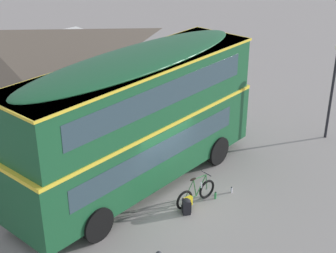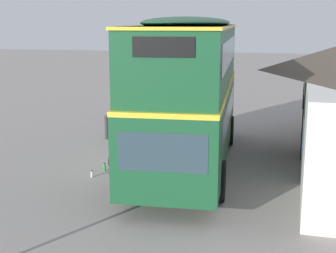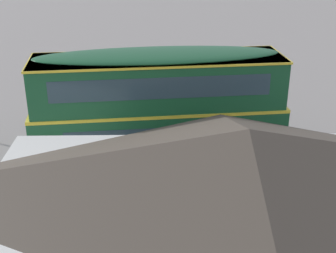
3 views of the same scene
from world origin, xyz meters
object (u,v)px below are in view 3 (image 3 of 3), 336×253
object	(u,v)px
water_bottle_clear_plastic	(116,136)
kerb_bollard	(215,115)
double_decker_bus	(158,105)
backpack_on_ground	(159,134)
water_bottle_green_metal	(131,137)
touring_bicycle	(147,134)

from	to	relation	value
water_bottle_clear_plastic	kerb_bollard	xyz separation A→B (m)	(-4.75, -1.34, 0.40)
double_decker_bus	backpack_on_ground	distance (m)	3.35
water_bottle_green_metal	kerb_bollard	distance (m)	4.34
water_bottle_green_metal	backpack_on_ground	bearing A→B (deg)	174.50
water_bottle_clear_plastic	water_bottle_green_metal	size ratio (longest dim) A/B	0.81
backpack_on_ground	water_bottle_clear_plastic	xyz separation A→B (m)	(1.98, -0.27, -0.18)
backpack_on_ground	kerb_bollard	bearing A→B (deg)	-149.86
kerb_bollard	water_bottle_green_metal	bearing A→B (deg)	20.01
double_decker_bus	water_bottle_green_metal	xyz separation A→B (m)	(1.22, -2.49, -2.52)
touring_bicycle	double_decker_bus	bearing A→B (deg)	102.33
touring_bicycle	water_bottle_clear_plastic	bearing A→B (deg)	-16.38
double_decker_bus	backpack_on_ground	xyz separation A→B (m)	(-0.08, -2.36, -2.37)
double_decker_bus	touring_bicycle	distance (m)	3.21
backpack_on_ground	water_bottle_clear_plastic	distance (m)	2.01
touring_bicycle	backpack_on_ground	bearing A→B (deg)	-165.37
touring_bicycle	water_bottle_clear_plastic	size ratio (longest dim) A/B	7.94
water_bottle_clear_plastic	water_bottle_green_metal	world-z (taller)	water_bottle_green_metal
touring_bicycle	water_bottle_clear_plastic	world-z (taller)	touring_bicycle
double_decker_bus	backpack_on_ground	world-z (taller)	double_decker_bus
double_decker_bus	kerb_bollard	xyz separation A→B (m)	(-2.85, -3.97, -2.14)
backpack_on_ground	water_bottle_green_metal	bearing A→B (deg)	-5.50
water_bottle_green_metal	double_decker_bus	bearing A→B (deg)	116.11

